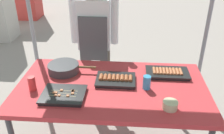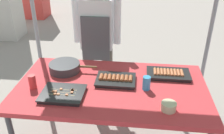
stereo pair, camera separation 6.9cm
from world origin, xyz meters
The scene contains 9 objects.
stall_table centered at (0.00, 0.00, 0.70)m, with size 1.60×0.90×0.75m.
tray_grilled_sausages centered at (0.03, 0.06, 0.77)m, with size 0.34×0.25×0.05m.
tray_meat_skewers centered at (-0.36, -0.19, 0.77)m, with size 0.34×0.27×0.04m.
tray_pork_links centered at (0.49, 0.22, 0.77)m, with size 0.38×0.22×0.05m.
cooking_wok centered at (-0.46, 0.21, 0.79)m, with size 0.44×0.28×0.08m.
condiment_bowl centered at (0.45, -0.28, 0.78)m, with size 0.11×0.11×0.06m, color #BFB28C.
drink_cup_near_edge centered at (-0.64, -0.11, 0.81)m, with size 0.06×0.06×0.12m, color red.
drink_cup_by_wok centered at (0.29, -0.02, 0.81)m, with size 0.06×0.06×0.12m, color #338CBF.
vendor_woman centered at (-0.25, 0.76, 0.89)m, with size 0.52×0.22×1.51m.
Camera 2 is at (0.20, -1.73, 1.86)m, focal length 39.36 mm.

